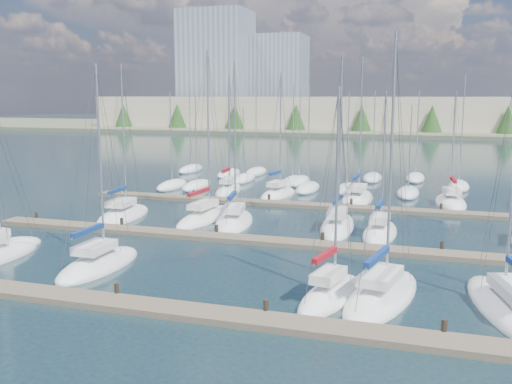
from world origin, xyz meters
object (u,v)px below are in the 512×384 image
(sailboat_n, at_px, (229,190))
(sailboat_o, at_px, (278,194))
(sailboat_f, at_px, (510,309))
(sailboat_j, at_px, (234,221))
(sailboat_e, at_px, (382,295))
(sailboat_p, at_px, (357,198))
(sailboat_q, at_px, (451,202))
(sailboat_k, at_px, (337,226))
(sailboat_h, at_px, (123,215))
(sailboat_d, at_px, (330,295))
(sailboat_c, at_px, (99,264))
(sailboat_l, at_px, (380,233))
(sailboat_i, at_px, (205,217))

(sailboat_n, bearing_deg, sailboat_o, -12.88)
(sailboat_f, distance_m, sailboat_n, 38.06)
(sailboat_j, xyz_separation_m, sailboat_e, (13.15, -14.18, 0.00))
(sailboat_p, height_order, sailboat_q, sailboat_p)
(sailboat_j, bearing_deg, sailboat_p, 48.02)
(sailboat_q, height_order, sailboat_k, sailboat_k)
(sailboat_n, relative_size, sailboat_h, 0.99)
(sailboat_n, xyz_separation_m, sailboat_h, (-4.16, -14.89, -0.02))
(sailboat_d, xyz_separation_m, sailboat_h, (-20.58, 14.46, -0.01))
(sailboat_c, bearing_deg, sailboat_l, 41.30)
(sailboat_p, bearing_deg, sailboat_i, -130.29)
(sailboat_l, distance_m, sailboat_k, 3.61)
(sailboat_d, bearing_deg, sailboat_j, 136.86)
(sailboat_n, height_order, sailboat_q, sailboat_n)
(sailboat_n, distance_m, sailboat_o, 5.80)
(sailboat_j, relative_size, sailboat_e, 0.97)
(sailboat_c, bearing_deg, sailboat_i, 86.67)
(sailboat_k, distance_m, sailboat_d, 15.99)
(sailboat_c, bearing_deg, sailboat_p, 66.71)
(sailboat_k, height_order, sailboat_o, sailboat_k)
(sailboat_p, height_order, sailboat_j, sailboat_p)
(sailboat_f, distance_m, sailboat_c, 23.06)
(sailboat_l, distance_m, sailboat_e, 13.96)
(sailboat_h, distance_m, sailboat_e, 26.87)
(sailboat_n, relative_size, sailboat_i, 0.91)
(sailboat_o, bearing_deg, sailboat_c, -91.08)
(sailboat_p, bearing_deg, sailboat_c, -113.14)
(sailboat_n, bearing_deg, sailboat_l, -45.78)
(sailboat_f, bearing_deg, sailboat_c, 165.31)
(sailboat_p, distance_m, sailboat_j, 15.93)
(sailboat_n, xyz_separation_m, sailboat_e, (18.96, -28.58, -0.02))
(sailboat_q, height_order, sailboat_i, sailboat_i)
(sailboat_o, bearing_deg, sailboat_e, -57.92)
(sailboat_f, relative_size, sailboat_q, 1.23)
(sailboat_k, bearing_deg, sailboat_o, 118.60)
(sailboat_p, height_order, sailboat_d, sailboat_p)
(sailboat_l, bearing_deg, sailboat_h, -178.29)
(sailboat_l, relative_size, sailboat_j, 0.83)
(sailboat_l, height_order, sailboat_c, sailboat_c)
(sailboat_j, bearing_deg, sailboat_l, -12.41)
(sailboat_p, height_order, sailboat_k, sailboat_p)
(sailboat_l, distance_m, sailboat_o, 18.29)
(sailboat_d, relative_size, sailboat_h, 0.85)
(sailboat_e, bearing_deg, sailboat_f, 10.01)
(sailboat_d, bearing_deg, sailboat_k, 109.71)
(sailboat_n, height_order, sailboat_e, sailboat_e)
(sailboat_l, relative_size, sailboat_h, 0.84)
(sailboat_n, distance_m, sailboat_i, 13.89)
(sailboat_l, xyz_separation_m, sailboat_i, (-14.62, 1.11, 0.01))
(sailboat_i, bearing_deg, sailboat_o, 81.80)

